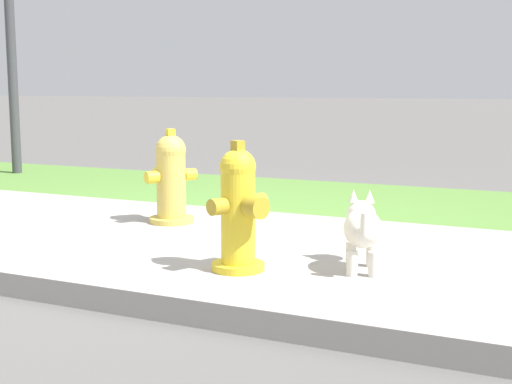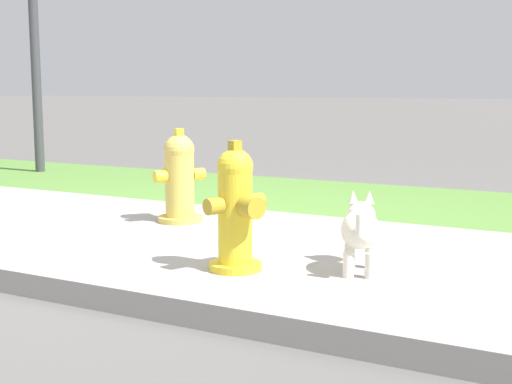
{
  "view_description": "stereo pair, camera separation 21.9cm",
  "coord_description": "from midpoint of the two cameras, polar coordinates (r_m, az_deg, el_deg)",
  "views": [
    {
      "loc": [
        2.56,
        -3.92,
        1.01
      ],
      "look_at": [
        0.81,
        -0.2,
        0.4
      ],
      "focal_mm": 50.0,
      "sensor_mm": 36.0,
      "label": 1
    },
    {
      "loc": [
        2.75,
        -3.82,
        1.01
      ],
      "look_at": [
        0.81,
        -0.2,
        0.4
      ],
      "focal_mm": 50.0,
      "sensor_mm": 36.0,
      "label": 2
    }
  ],
  "objects": [
    {
      "name": "ground_plane",
      "position": [
        4.8,
        -6.07,
        -3.76
      ],
      "size": [
        120.0,
        120.0,
        0.0
      ],
      "primitive_type": "plane",
      "color": "#5B5956"
    },
    {
      "name": "sidewalk_pavement",
      "position": [
        4.8,
        -6.07,
        -3.7
      ],
      "size": [
        18.0,
        2.51,
        0.01
      ],
      "primitive_type": "cube",
      "color": "#9E9993",
      "rests_on": "ground"
    },
    {
      "name": "grass_verge",
      "position": [
        6.76,
        4.78,
        -0.17
      ],
      "size": [
        18.0,
        2.01,
        0.01
      ],
      "primitive_type": "cube",
      "color": "#568438",
      "rests_on": "ground"
    },
    {
      "name": "street_curb",
      "position": [
        3.79,
        -17.59,
        -6.47
      ],
      "size": [
        18.0,
        0.16,
        0.12
      ],
      "primitive_type": "cube",
      "color": "#9E9993",
      "rests_on": "ground"
    },
    {
      "name": "fire_hydrant_across_street",
      "position": [
        3.88,
        -0.01,
        -1.43
      ],
      "size": [
        0.35,
        0.37,
        0.72
      ],
      "rotation": [
        0.0,
        0.0,
        4.3
      ],
      "color": "yellow",
      "rests_on": "ground"
    },
    {
      "name": "fire_hydrant_near_corner",
      "position": [
        5.31,
        -4.98,
        1.09
      ],
      "size": [
        0.37,
        0.38,
        0.71
      ],
      "rotation": [
        0.0,
        0.0,
        1.01
      ],
      "color": "gold",
      "rests_on": "ground"
    },
    {
      "name": "small_white_dog",
      "position": [
        3.94,
        9.93,
        -2.9
      ],
      "size": [
        0.31,
        0.49,
        0.43
      ],
      "rotation": [
        0.0,
        0.0,
        1.91
      ],
      "color": "silver",
      "rests_on": "ground"
    }
  ]
}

